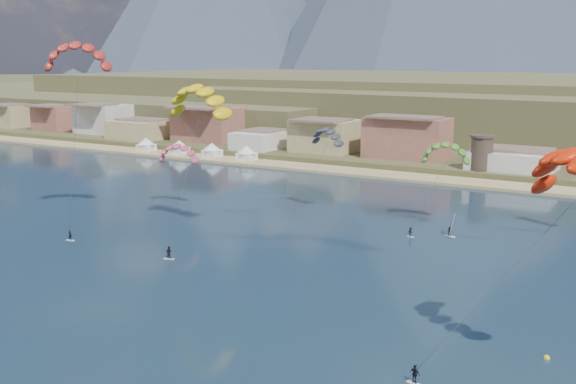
{
  "coord_description": "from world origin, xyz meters",
  "views": [
    {
      "loc": [
        50.76,
        -52.25,
        29.37
      ],
      "look_at": [
        0.0,
        32.0,
        10.0
      ],
      "focal_mm": 43.48,
      "sensor_mm": 36.0,
      "label": 1
    }
  ],
  "objects": [
    {
      "name": "beach_tents",
      "position": [
        -76.25,
        106.0,
        3.71
      ],
      "size": [
        43.4,
        6.4,
        5.0
      ],
      "color": "white",
      "rests_on": "ground"
    },
    {
      "name": "ground",
      "position": [
        0.0,
        0.0,
        0.0
      ],
      "size": [
        2400.0,
        2400.0,
        0.0
      ],
      "primitive_type": "plane",
      "color": "black",
      "rests_on": "ground"
    },
    {
      "name": "town",
      "position": [
        -40.0,
        122.0,
        8.0
      ],
      "size": [
        400.0,
        24.0,
        12.0
      ],
      "color": "silver",
      "rests_on": "ground"
    },
    {
      "name": "watchtower",
      "position": [
        5.0,
        114.0,
        6.37
      ],
      "size": [
        5.82,
        5.82,
        8.6
      ],
      "color": "#47382D",
      "rests_on": "ground"
    },
    {
      "name": "kitesurfer_red",
      "position": [
        -42.42,
        32.75,
        29.89
      ],
      "size": [
        13.94,
        15.86,
        33.2
      ],
      "color": "silver",
      "rests_on": "ground"
    },
    {
      "name": "distant_kite_dark",
      "position": [
        -9.44,
        61.83,
        15.09
      ],
      "size": [
        8.12,
        6.62,
        17.76
      ],
      "color": "#262626",
      "rests_on": "ground"
    },
    {
      "name": "buoy",
      "position": [
        39.54,
        15.76,
        0.11
      ],
      "size": [
        0.62,
        0.62,
        0.62
      ],
      "color": "yellow",
      "rests_on": "ground"
    },
    {
      "name": "windsurfer",
      "position": [
        16.28,
        56.8,
        1.19
      ],
      "size": [
        2.21,
        2.41,
        3.73
      ],
      "color": "silver",
      "rests_on": "ground"
    },
    {
      "name": "distant_kite_pink",
      "position": [
        -36.61,
        51.5,
        11.24
      ],
      "size": [
        9.1,
        6.79,
        14.54
      ],
      "color": "#262626",
      "rests_on": "ground"
    },
    {
      "name": "beach",
      "position": [
        0.0,
        106.0,
        0.25
      ],
      "size": [
        2200.0,
        12.0,
        0.9
      ],
      "color": "tan",
      "rests_on": "ground"
    },
    {
      "name": "kitesurfer_green",
      "position": [
        12.41,
        64.17,
        13.26
      ],
      "size": [
        9.26,
        14.2,
        17.04
      ],
      "color": "silver",
      "rests_on": "ground"
    },
    {
      "name": "kitesurfer_yellow",
      "position": [
        -20.01,
        37.35,
        22.81
      ],
      "size": [
        13.09,
        18.22,
        27.57
      ],
      "color": "silver",
      "rests_on": "ground"
    }
  ]
}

